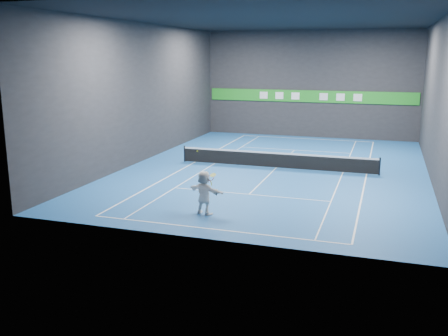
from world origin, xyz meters
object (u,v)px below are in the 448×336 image
(player, at_px, (204,193))
(tennis_racket, at_px, (211,178))
(tennis_net, at_px, (276,160))
(tennis_ball, at_px, (197,151))

(player, relative_size, tennis_racket, 3.31)
(tennis_net, bearing_deg, tennis_ball, -98.26)
(tennis_racket, bearing_deg, player, -171.28)
(player, height_order, tennis_racket, player)
(player, relative_size, tennis_net, 0.16)
(player, distance_m, tennis_ball, 1.86)
(tennis_ball, relative_size, tennis_racket, 0.12)
(tennis_net, bearing_deg, player, -95.90)
(tennis_ball, distance_m, tennis_racket, 1.35)
(tennis_ball, relative_size, tennis_net, 0.01)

